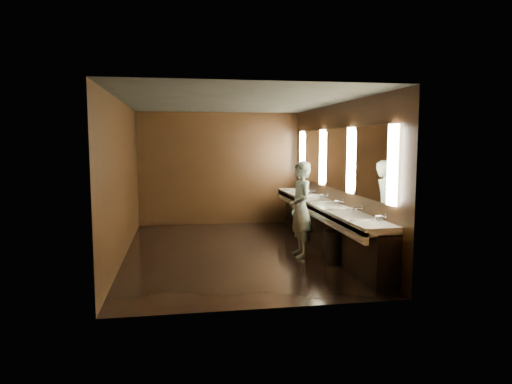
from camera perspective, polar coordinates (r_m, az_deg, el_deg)
floor at (r=8.72m, az=-2.76°, el=-7.47°), size 6.00×6.00×0.00m
ceiling at (r=8.50m, az=-2.86°, el=11.19°), size 4.00×6.00×0.02m
wall_back at (r=11.47m, az=-4.60°, el=2.92°), size 4.00×0.02×2.80m
wall_front at (r=5.54m, az=0.90°, el=-0.72°), size 4.00×0.02×2.80m
wall_left at (r=8.49m, az=-16.34°, el=1.49°), size 0.02×6.00×2.80m
wall_right at (r=8.95m, az=10.01°, el=1.89°), size 0.02×6.00×2.80m
sink_counter at (r=9.00m, az=8.66°, el=-3.87°), size 0.55×5.40×1.01m
mirror_band at (r=8.93m, az=9.94°, el=4.13°), size 0.06×5.03×1.15m
person at (r=8.25m, az=5.59°, el=-2.16°), size 0.44×0.65×1.73m
trash_bin at (r=7.93m, az=9.69°, el=-6.86°), size 0.36×0.36×0.56m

